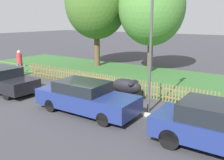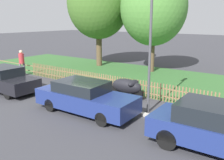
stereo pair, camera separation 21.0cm
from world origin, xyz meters
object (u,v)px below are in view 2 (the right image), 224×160
object	(u,v)px
tree_behind_motorcycle	(154,7)
covered_motorcycle	(127,86)
parked_car_navy_estate	(214,127)
parked_car_silver_hatchback	(5,79)
street_lamp	(150,23)
tree_nearest_kerb	(99,3)
pedestrian_near_fence	(22,61)
parked_car_black_saloon	(85,97)

from	to	relation	value
tree_behind_motorcycle	covered_motorcycle	bearing A→B (deg)	-72.73
covered_motorcycle	parked_car_navy_estate	bearing A→B (deg)	-31.78
parked_car_silver_hatchback	covered_motorcycle	xyz separation A→B (m)	(6.17, 3.03, -0.08)
parked_car_navy_estate	covered_motorcycle	distance (m)	5.78
covered_motorcycle	street_lamp	world-z (taller)	street_lamp
parked_car_silver_hatchback	tree_nearest_kerb	xyz separation A→B (m)	(-0.86, 9.46, 4.60)
tree_nearest_kerb	pedestrian_near_fence	size ratio (longest dim) A/B	4.52
pedestrian_near_fence	street_lamp	xyz separation A→B (m)	(10.84, -1.30, 2.81)
covered_motorcycle	pedestrian_near_fence	bearing A→B (deg)	178.31
parked_car_silver_hatchback	street_lamp	distance (m)	8.78
parked_car_black_saloon	parked_car_navy_estate	bearing A→B (deg)	-2.59
parked_car_black_saloon	pedestrian_near_fence	xyz separation A→B (m)	(-8.63, 2.84, 0.34)
covered_motorcycle	pedestrian_near_fence	world-z (taller)	pedestrian_near_fence
parked_car_black_saloon	parked_car_navy_estate	xyz separation A→B (m)	(5.37, -0.08, 0.06)
tree_behind_motorcycle	pedestrian_near_fence	size ratio (longest dim) A/B	4.15
covered_motorcycle	pedestrian_near_fence	size ratio (longest dim) A/B	1.02
tree_behind_motorcycle	street_lamp	distance (m)	9.04
parked_car_silver_hatchback	tree_behind_motorcycle	size ratio (longest dim) A/B	0.55
covered_motorcycle	tree_behind_motorcycle	size ratio (longest dim) A/B	0.25
tree_nearest_kerb	tree_behind_motorcycle	distance (m)	4.96
tree_nearest_kerb	tree_behind_motorcycle	xyz separation A→B (m)	(4.92, 0.36, -0.49)
parked_car_silver_hatchback	tree_nearest_kerb	size ratio (longest dim) A/B	0.50
parked_car_silver_hatchback	covered_motorcycle	distance (m)	6.88
covered_motorcycle	street_lamp	size ratio (longest dim) A/B	0.31
parked_car_black_saloon	tree_behind_motorcycle	world-z (taller)	tree_behind_motorcycle
tree_nearest_kerb	tree_behind_motorcycle	size ratio (longest dim) A/B	1.09
parked_car_black_saloon	street_lamp	size ratio (longest dim) A/B	0.75
covered_motorcycle	tree_nearest_kerb	size ratio (longest dim) A/B	0.23
parked_car_navy_estate	street_lamp	distance (m)	4.70
tree_behind_motorcycle	pedestrian_near_fence	bearing A→B (deg)	-135.50
pedestrian_near_fence	street_lamp	world-z (taller)	street_lamp
parked_car_silver_hatchback	parked_car_navy_estate	size ratio (longest dim) A/B	1.06
tree_nearest_kerb	parked_car_black_saloon	bearing A→B (deg)	-54.25
parked_car_black_saloon	covered_motorcycle	size ratio (longest dim) A/B	2.45
pedestrian_near_fence	parked_car_silver_hatchback	bearing A→B (deg)	66.26
parked_car_navy_estate	tree_behind_motorcycle	bearing A→B (deg)	124.87
parked_car_navy_estate	tree_nearest_kerb	size ratio (longest dim) A/B	0.48
tree_behind_motorcycle	parked_car_silver_hatchback	bearing A→B (deg)	-112.49
covered_motorcycle	tree_behind_motorcycle	distance (m)	8.25
parked_car_navy_estate	tree_nearest_kerb	bearing A→B (deg)	140.81
tree_nearest_kerb	pedestrian_near_fence	world-z (taller)	tree_nearest_kerb
covered_motorcycle	tree_behind_motorcycle	xyz separation A→B (m)	(-2.11, 6.78, 4.20)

